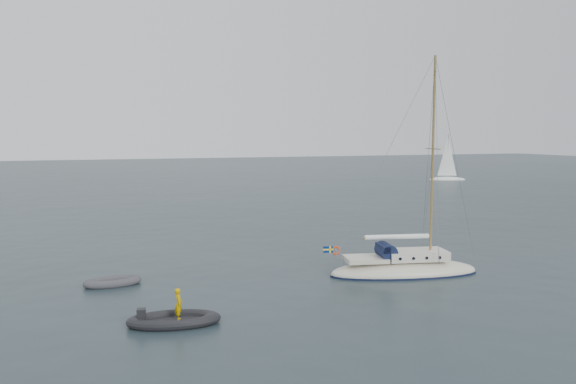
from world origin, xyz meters
name	(u,v)px	position (x,y,z in m)	size (l,w,h in m)	color
ground	(322,268)	(0.00, 0.00, 0.00)	(300.00, 300.00, 0.00)	black
sailboat	(405,258)	(3.68, -2.84, 0.94)	(8.71, 2.61, 12.40)	beige
dinghy	(113,282)	(-11.50, 0.26, 0.18)	(2.89, 1.31, 0.41)	#454448
rib	(174,319)	(-9.45, -6.76, 0.23)	(3.79, 1.72, 1.51)	black
distant_yacht_b	(447,159)	(44.34, 49.97, 3.45)	(6.09, 3.25, 8.07)	white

